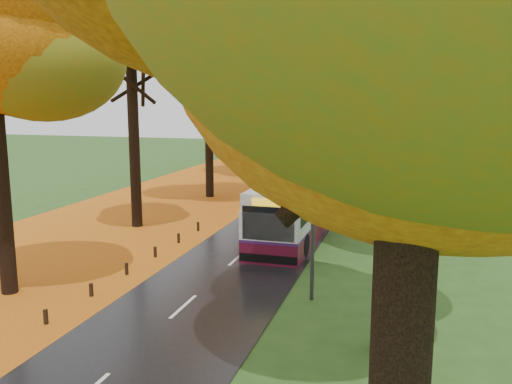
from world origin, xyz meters
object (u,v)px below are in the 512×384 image
at_px(car_white, 295,174).
at_px(bus, 297,204).
at_px(streetlamp_near, 307,172).
at_px(streetlamp_far, 382,121).
at_px(car_dark, 317,160).
at_px(streetlamp_mid, 364,133).
at_px(car_silver, 306,168).

bearing_deg(car_white, bus, -61.26).
relative_size(streetlamp_near, streetlamp_far, 1.00).
relative_size(streetlamp_near, bus, 0.68).
xyz_separation_m(bus, car_dark, (-3.99, 29.19, -0.96)).
bearing_deg(streetlamp_far, streetlamp_near, -90.00).
xyz_separation_m(streetlamp_far, bus, (-2.26, -34.79, -3.05)).
xyz_separation_m(car_white, car_dark, (-0.04, 11.43, -0.08)).
relative_size(streetlamp_mid, bus, 0.68).
height_order(streetlamp_near, car_dark, streetlamp_near).
height_order(streetlamp_far, car_dark, streetlamp_far).
bearing_deg(car_dark, streetlamp_near, -80.81).
relative_size(streetlamp_mid, car_dark, 1.77).
relative_size(car_white, car_dark, 0.96).
relative_size(streetlamp_far, car_white, 1.84).
bearing_deg(car_silver, streetlamp_mid, -57.54).
height_order(streetlamp_near, car_white, streetlamp_near).
relative_size(streetlamp_mid, car_silver, 2.13).
bearing_deg(streetlamp_mid, streetlamp_near, -90.00).
bearing_deg(car_white, streetlamp_near, -60.84).
bearing_deg(car_silver, streetlamp_far, 62.69).
relative_size(car_white, car_silver, 1.16).
height_order(streetlamp_far, car_white, streetlamp_far).
distance_m(car_white, car_dark, 11.43).
distance_m(streetlamp_near, streetlamp_far, 44.00).
bearing_deg(car_silver, bus, -79.26).
bearing_deg(car_white, streetlamp_far, 86.18).
relative_size(streetlamp_mid, car_white, 1.84).
relative_size(streetlamp_far, car_dark, 1.77).
relative_size(streetlamp_near, car_silver, 2.13).
bearing_deg(bus, streetlamp_mid, 80.45).
relative_size(streetlamp_near, car_white, 1.84).
xyz_separation_m(streetlamp_far, car_silver, (-6.30, -11.80, -4.05)).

